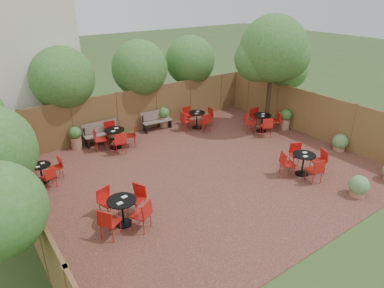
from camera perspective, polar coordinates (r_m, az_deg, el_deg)
ground at (r=12.76m, az=1.96°, el=-4.66°), size 80.00×80.00×0.00m
courtyard_paving at (r=12.75m, az=1.96°, el=-4.62°), size 12.00×10.00×0.02m
fence_back at (r=16.25m, az=-8.81°, el=5.54°), size 12.00×0.08×2.00m
fence_left at (r=10.27m, az=-25.99°, el=-8.88°), size 0.08×10.00×2.00m
fence_right at (r=16.41m, az=18.96°, el=4.65°), size 0.08×10.00×2.00m
neighbour_building at (r=17.09m, az=-28.41°, el=14.29°), size 5.00×4.00×8.00m
overhang_foliage at (r=14.08m, az=-12.27°, el=9.58°), size 15.17×10.47×2.61m
courtyard_tree at (r=16.01m, az=13.19°, el=14.51°), size 2.99×2.93×5.19m
park_bench_left at (r=15.36m, az=-14.74°, el=1.85°), size 1.53×0.55×0.93m
park_bench_right at (r=16.43m, az=-5.89°, el=3.97°), size 1.47×0.60×0.88m
bistro_tables at (r=13.52m, az=-0.92°, el=-0.57°), size 11.11×7.72×0.95m
planters at (r=15.12m, az=-8.20°, el=2.24°), size 11.83×4.15×0.98m
low_shrubs at (r=13.88m, az=26.32°, el=-3.23°), size 3.22×3.15×0.70m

